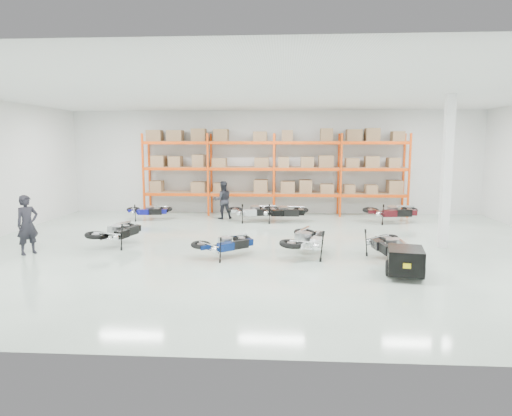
# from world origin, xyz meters

# --- Properties ---
(room) EXTENTS (18.00, 18.00, 18.00)m
(room) POSITION_xyz_m (0.00, 0.00, 2.25)
(room) COLOR silver
(room) RESTS_ON ground
(pallet_rack) EXTENTS (11.28, 0.98, 3.62)m
(pallet_rack) POSITION_xyz_m (-0.00, 6.45, 2.26)
(pallet_rack) COLOR #E6460C
(pallet_rack) RESTS_ON ground
(structural_column) EXTENTS (0.25, 0.25, 4.50)m
(structural_column) POSITION_xyz_m (5.20, 0.50, 2.25)
(structural_column) COLOR white
(structural_column) RESTS_ON ground
(moto_blue_centre) EXTENTS (1.73, 1.62, 1.03)m
(moto_blue_centre) POSITION_xyz_m (-1.14, -1.12, 0.49)
(moto_blue_centre) COLOR #081B51
(moto_blue_centre) RESTS_ON ground
(moto_silver_left) EXTENTS (1.41, 2.09, 1.23)m
(moto_silver_left) POSITION_xyz_m (1.08, -0.80, 0.58)
(moto_silver_left) COLOR silver
(moto_silver_left) RESTS_ON ground
(moto_black_far_left) EXTENTS (1.33, 1.97, 1.16)m
(moto_black_far_left) POSITION_xyz_m (-4.60, 0.10, 0.55)
(moto_black_far_left) COLOR black
(moto_black_far_left) RESTS_ON ground
(moto_touring_right) EXTENTS (1.10, 1.85, 1.13)m
(moto_touring_right) POSITION_xyz_m (3.25, -1.16, 0.53)
(moto_touring_right) COLOR black
(moto_touring_right) RESTS_ON ground
(trailer) EXTENTS (0.95, 1.70, 0.69)m
(trailer) POSITION_xyz_m (3.25, -2.76, 0.40)
(trailer) COLOR black
(trailer) RESTS_ON ground
(moto_back_a) EXTENTS (1.66, 0.93, 1.03)m
(moto_back_a) POSITION_xyz_m (-5.05, 4.77, 0.49)
(moto_back_a) COLOR navy
(moto_back_a) RESTS_ON ground
(moto_back_b) EXTENTS (1.91, 1.16, 1.16)m
(moto_back_b) POSITION_xyz_m (-0.75, 4.64, 0.55)
(moto_back_b) COLOR #9EA3A7
(moto_back_b) RESTS_ON ground
(moto_back_c) EXTENTS (1.82, 0.93, 1.16)m
(moto_back_c) POSITION_xyz_m (0.37, 4.57, 0.55)
(moto_back_c) COLOR black
(moto_back_c) RESTS_ON ground
(moto_back_d) EXTENTS (1.96, 1.11, 1.21)m
(moto_back_d) POSITION_xyz_m (4.65, 4.66, 0.57)
(moto_back_d) COLOR #430D12
(moto_back_d) RESTS_ON ground
(person_left) EXTENTS (0.67, 0.73, 1.67)m
(person_left) POSITION_xyz_m (-6.71, -1.09, 0.84)
(person_left) COLOR black
(person_left) RESTS_ON ground
(person_back) EXTENTS (0.90, 0.79, 1.55)m
(person_back) POSITION_xyz_m (-2.07, 5.23, 0.78)
(person_back) COLOR #212229
(person_back) RESTS_ON ground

